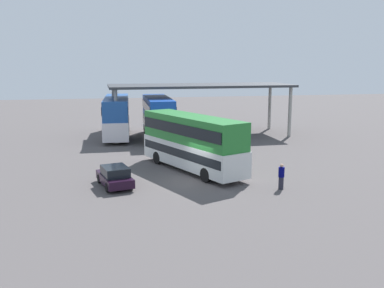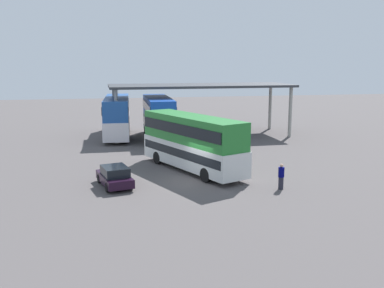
% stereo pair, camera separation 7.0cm
% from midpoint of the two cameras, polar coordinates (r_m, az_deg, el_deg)
% --- Properties ---
extents(ground_plane, '(140.00, 140.00, 0.00)m').
position_cam_midpoint_polar(ground_plane, '(29.40, 0.41, -4.95)').
color(ground_plane, '#4F4A4A').
extents(double_decker_main, '(6.30, 10.51, 4.09)m').
position_cam_midpoint_polar(double_decker_main, '(31.88, 0.05, 0.44)').
color(double_decker_main, silver).
rests_on(double_decker_main, ground_plane).
extents(parked_hatchback, '(2.43, 3.93, 1.35)m').
position_cam_midpoint_polar(parked_hatchback, '(28.51, -10.09, -4.23)').
color(parked_hatchback, black).
rests_on(parked_hatchback, ground_plane).
extents(double_decker_near_canopy, '(3.19, 11.39, 4.24)m').
position_cam_midpoint_polar(double_decker_near_canopy, '(47.29, -9.80, 3.77)').
color(double_decker_near_canopy, silver).
rests_on(double_decker_near_canopy, ground_plane).
extents(double_decker_mid_row, '(2.71, 10.17, 4.34)m').
position_cam_midpoint_polar(double_decker_mid_row, '(45.39, -4.42, 3.67)').
color(double_decker_mid_row, silver).
rests_on(double_decker_mid_row, ground_plane).
extents(depot_canopy, '(19.73, 7.13, 5.57)m').
position_cam_midpoint_polar(depot_canopy, '(47.08, 1.22, 7.45)').
color(depot_canopy, '#33353A').
rests_on(depot_canopy, ground_plane).
extents(pedestrian_waiting, '(0.38, 0.38, 1.66)m').
position_cam_midpoint_polar(pedestrian_waiting, '(28.00, 11.74, -4.24)').
color(pedestrian_waiting, '#262633').
rests_on(pedestrian_waiting, ground_plane).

